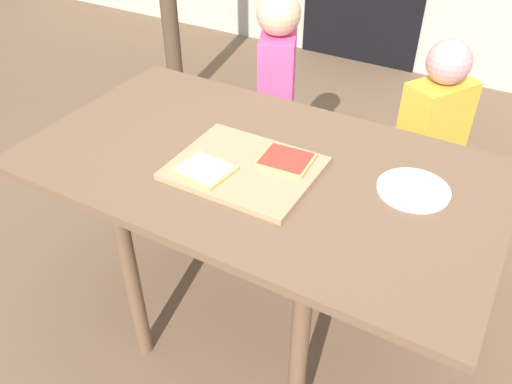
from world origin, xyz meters
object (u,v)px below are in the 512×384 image
child_left (277,98)px  child_right (428,152)px  plate_white_right (413,190)px  pizza_slice_near_left (204,170)px  pizza_slice_far_right (286,160)px  dining_table (258,186)px  cutting_board (245,168)px

child_left → child_right: bearing=-0.6°
plate_white_right → child_right: size_ratio=0.20×
pizza_slice_near_left → plate_white_right: size_ratio=0.82×
pizza_slice_far_right → plate_white_right: 0.38m
plate_white_right → child_left: bearing=142.5°
dining_table → child_left: 0.71m
plate_white_right → cutting_board: bearing=-162.1°
child_left → pizza_slice_near_left: bearing=-77.5°
child_left → child_right: child_left is taller
plate_white_right → child_right: bearing=96.8°
dining_table → pizza_slice_far_right: (0.08, 0.02, 0.11)m
cutting_board → pizza_slice_far_right: size_ratio=2.56×
child_left → child_right: 0.66m
dining_table → pizza_slice_far_right: pizza_slice_far_right is taller
pizza_slice_far_right → plate_white_right: pizza_slice_far_right is taller
plate_white_right → child_left: child_left is taller
cutting_board → pizza_slice_near_left: 0.12m
cutting_board → child_right: bearing=60.3°
pizza_slice_near_left → child_right: size_ratio=0.17×
pizza_slice_near_left → plate_white_right: 0.60m
pizza_slice_near_left → plate_white_right: pizza_slice_near_left is taller
pizza_slice_far_right → child_right: size_ratio=0.16×
dining_table → pizza_slice_near_left: (-0.10, -0.14, 0.11)m
dining_table → cutting_board: cutting_board is taller
cutting_board → plate_white_right: cutting_board is taller
dining_table → plate_white_right: bearing=11.8°
dining_table → plate_white_right: plate_white_right is taller
dining_table → cutting_board: bearing=-103.5°
dining_table → child_left: size_ratio=1.35×
pizza_slice_near_left → child_right: 0.95m
child_left → child_right: size_ratio=1.06×
dining_table → pizza_slice_near_left: size_ratio=8.59×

